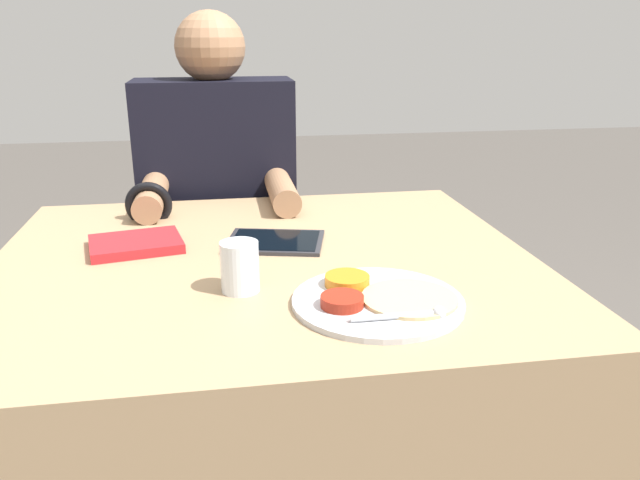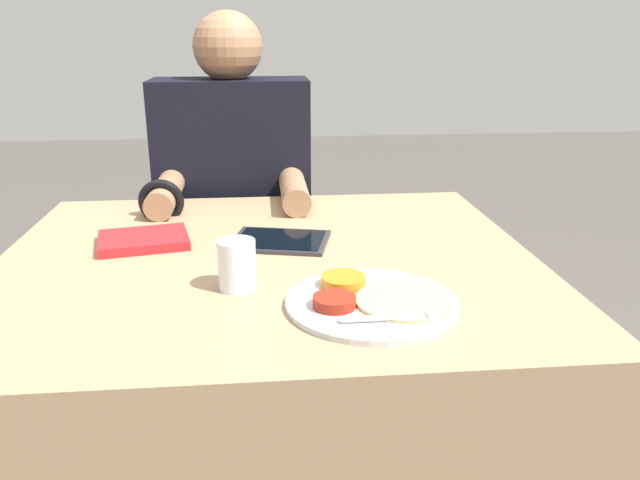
{
  "view_description": "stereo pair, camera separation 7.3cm",
  "coord_description": "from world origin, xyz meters",
  "px_view_note": "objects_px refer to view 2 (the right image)",
  "views": [
    {
      "loc": [
        -0.08,
        -1.16,
        1.18
      ],
      "look_at": [
        0.1,
        -0.08,
        0.81
      ],
      "focal_mm": 35.0,
      "sensor_mm": 36.0,
      "label": 1
    },
    {
      "loc": [
        -0.01,
        -1.17,
        1.18
      ],
      "look_at": [
        0.1,
        -0.08,
        0.81
      ],
      "focal_mm": 35.0,
      "sensor_mm": 36.0,
      "label": 2
    }
  ],
  "objects_px": {
    "red_notebook": "(144,241)",
    "person_diner": "(236,242)",
    "tablet_device": "(280,241)",
    "drinking_glass": "(237,265)",
    "thali_tray": "(371,301)"
  },
  "relations": [
    {
      "from": "person_diner",
      "to": "drinking_glass",
      "type": "height_order",
      "value": "person_diner"
    },
    {
      "from": "thali_tray",
      "to": "red_notebook",
      "type": "distance_m",
      "value": 0.55
    },
    {
      "from": "red_notebook",
      "to": "person_diner",
      "type": "xyz_separation_m",
      "value": [
        0.17,
        0.51,
        -0.18
      ]
    },
    {
      "from": "drinking_glass",
      "to": "red_notebook",
      "type": "bearing_deg",
      "value": 128.71
    },
    {
      "from": "tablet_device",
      "to": "person_diner",
      "type": "bearing_deg",
      "value": 102.45
    },
    {
      "from": "drinking_glass",
      "to": "thali_tray",
      "type": "bearing_deg",
      "value": -23.13
    },
    {
      "from": "red_notebook",
      "to": "tablet_device",
      "type": "relative_size",
      "value": 0.9
    },
    {
      "from": "thali_tray",
      "to": "person_diner",
      "type": "height_order",
      "value": "person_diner"
    },
    {
      "from": "person_diner",
      "to": "drinking_glass",
      "type": "relative_size",
      "value": 13.91
    },
    {
      "from": "red_notebook",
      "to": "tablet_device",
      "type": "height_order",
      "value": "red_notebook"
    },
    {
      "from": "drinking_glass",
      "to": "tablet_device",
      "type": "bearing_deg",
      "value": 70.95
    },
    {
      "from": "red_notebook",
      "to": "drinking_glass",
      "type": "bearing_deg",
      "value": -51.29
    },
    {
      "from": "tablet_device",
      "to": "red_notebook",
      "type": "bearing_deg",
      "value": 176.87
    },
    {
      "from": "thali_tray",
      "to": "red_notebook",
      "type": "bearing_deg",
      "value": 140.56
    },
    {
      "from": "person_diner",
      "to": "red_notebook",
      "type": "bearing_deg",
      "value": -108.56
    }
  ]
}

